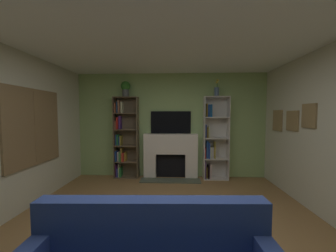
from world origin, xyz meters
TOP-DOWN VIEW (x-y plane):
  - ground_plane at (0.00, 0.00)m, footprint 6.41×6.41m
  - wall_back_accent at (0.00, 2.70)m, footprint 4.76×0.06m
  - ceiling at (0.00, 0.00)m, footprint 4.76×5.47m
  - fireplace at (0.00, 2.55)m, footprint 1.41×0.53m
  - tv at (0.00, 2.64)m, footprint 0.99×0.06m
  - bookshelf_left at (-1.16, 2.58)m, footprint 0.59×0.27m
  - bookshelf_right at (1.02, 2.57)m, footprint 0.59×0.30m
  - potted_plant at (-1.09, 2.52)m, footprint 0.23×0.23m
  - vase_with_flowers at (1.09, 2.52)m, footprint 0.11×0.11m
  - coffee_table at (-0.04, -0.23)m, footprint 0.76×0.47m

SIDE VIEW (x-z plane):
  - ground_plane at x=0.00m, z-range 0.00..0.00m
  - coffee_table at x=-0.04m, z-range 0.15..0.57m
  - fireplace at x=0.00m, z-range 0.03..1.12m
  - bookshelf_right at x=1.02m, z-range -0.06..1.93m
  - bookshelf_left at x=-1.16m, z-range -0.03..1.96m
  - wall_back_accent at x=0.00m, z-range 0.00..2.57m
  - tv at x=0.00m, z-range 1.09..1.64m
  - vase_with_flowers at x=1.09m, z-range 1.92..2.33m
  - potted_plant at x=-1.09m, z-range 2.01..2.39m
  - ceiling at x=0.00m, z-range 2.57..2.63m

